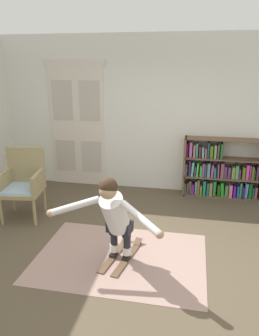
% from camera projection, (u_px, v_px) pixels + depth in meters
% --- Properties ---
extents(ground_plane, '(7.20, 7.20, 0.00)m').
position_uv_depth(ground_plane, '(123.00, 259.00, 4.17)').
color(ground_plane, brown).
extents(back_wall, '(6.00, 0.10, 2.90)m').
position_uv_depth(back_wall, '(152.00, 115.00, 6.16)').
color(back_wall, silver).
rests_on(back_wall, ground).
extents(double_door, '(1.22, 0.05, 2.45)m').
position_uv_depth(double_door, '(77.00, 124.00, 6.45)').
color(double_door, beige).
rests_on(double_door, ground).
extents(rug, '(2.14, 1.56, 0.01)m').
position_uv_depth(rug, '(121.00, 257.00, 4.19)').
color(rug, gray).
rests_on(rug, ground).
extents(bookshelf, '(1.43, 0.30, 1.10)m').
position_uv_depth(bookshelf, '(220.00, 172.00, 6.02)').
color(bookshelf, brown).
rests_on(bookshelf, ground).
extents(wicker_chair, '(0.68, 0.68, 1.10)m').
position_uv_depth(wicker_chair, '(23.00, 182.00, 5.20)').
color(wicker_chair, '#97865B').
rests_on(wicker_chair, ground).
extents(skis_pair, '(0.42, 0.89, 0.07)m').
position_uv_depth(skis_pair, '(122.00, 255.00, 4.21)').
color(skis_pair, brown).
rests_on(skis_pair, rug).
extents(person_skier, '(1.39, 0.80, 1.11)m').
position_uv_depth(person_skier, '(114.00, 213.00, 3.83)').
color(person_skier, white).
rests_on(person_skier, skis_pair).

